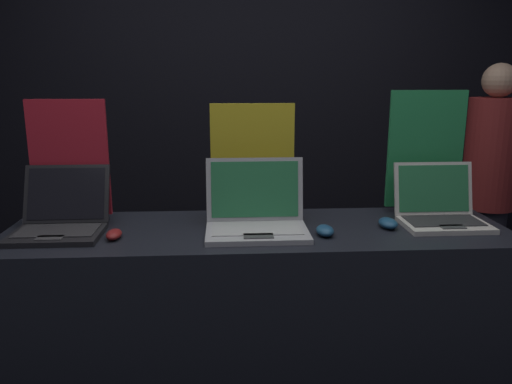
% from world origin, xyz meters
% --- Properties ---
extents(wall_back, '(8.00, 0.05, 2.80)m').
position_xyz_m(wall_back, '(0.00, 1.68, 1.40)').
color(wall_back, black).
rests_on(wall_back, ground_plane).
extents(display_counter, '(1.99, 0.57, 0.97)m').
position_xyz_m(display_counter, '(0.00, 0.29, 0.49)').
color(display_counter, black).
rests_on(display_counter, ground_plane).
extents(laptop_front, '(0.33, 0.34, 0.24)m').
position_xyz_m(laptop_front, '(-0.77, 0.29, 1.03)').
color(laptop_front, black).
rests_on(laptop_front, display_counter).
extents(mouse_front, '(0.06, 0.10, 0.03)m').
position_xyz_m(mouse_front, '(-0.55, 0.19, 0.99)').
color(mouse_front, maroon).
rests_on(mouse_front, display_counter).
extents(promo_stand_front, '(0.32, 0.07, 0.50)m').
position_xyz_m(promo_stand_front, '(-0.77, 0.46, 1.21)').
color(promo_stand_front, black).
rests_on(promo_stand_front, display_counter).
extents(laptop_middle, '(0.39, 0.30, 0.27)m').
position_xyz_m(laptop_middle, '(-0.01, 0.26, 1.04)').
color(laptop_middle, '#B7B7BC').
rests_on(laptop_middle, display_counter).
extents(mouse_middle, '(0.07, 0.10, 0.04)m').
position_xyz_m(mouse_middle, '(0.25, 0.18, 0.99)').
color(mouse_middle, navy).
rests_on(mouse_middle, display_counter).
extents(promo_stand_middle, '(0.36, 0.07, 0.48)m').
position_xyz_m(promo_stand_middle, '(-0.01, 0.52, 1.20)').
color(promo_stand_middle, black).
rests_on(promo_stand_middle, display_counter).
extents(laptop_back, '(0.33, 0.28, 0.24)m').
position_xyz_m(laptop_back, '(0.75, 0.31, 1.03)').
color(laptop_back, silver).
rests_on(laptop_back, display_counter).
extents(mouse_back, '(0.07, 0.11, 0.04)m').
position_xyz_m(mouse_back, '(0.52, 0.26, 0.99)').
color(mouse_back, navy).
rests_on(mouse_back, display_counter).
extents(promo_stand_back, '(0.33, 0.07, 0.53)m').
position_xyz_m(promo_stand_back, '(0.75, 0.51, 1.23)').
color(promo_stand_back, black).
rests_on(promo_stand_back, display_counter).
extents(person_bystander, '(0.31, 0.31, 1.64)m').
position_xyz_m(person_bystander, '(1.46, 1.23, 0.85)').
color(person_bystander, '#282833').
rests_on(person_bystander, ground_plane).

